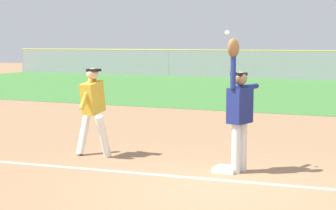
{
  "coord_description": "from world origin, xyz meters",
  "views": [
    {
      "loc": [
        2.47,
        -7.87,
        2.22
      ],
      "look_at": [
        -1.54,
        1.48,
        1.05
      ],
      "focal_mm": 58.95,
      "sensor_mm": 36.0,
      "label": 1
    }
  ],
  "objects_px": {
    "runner": "(93,105)",
    "baseball": "(227,33)",
    "parked_car_white": "(288,65)",
    "fielder": "(239,107)",
    "first_base": "(226,169)"
  },
  "relations": [
    {
      "from": "runner",
      "to": "parked_car_white",
      "type": "xyz_separation_m",
      "value": [
        -1.58,
        27.6,
        -0.32
      ]
    },
    {
      "from": "first_base",
      "to": "baseball",
      "type": "relative_size",
      "value": 5.14
    },
    {
      "from": "runner",
      "to": "baseball",
      "type": "bearing_deg",
      "value": -0.05
    },
    {
      "from": "fielder",
      "to": "runner",
      "type": "xyz_separation_m",
      "value": [
        -2.97,
        0.18,
        -0.12
      ]
    },
    {
      "from": "baseball",
      "to": "parked_car_white",
      "type": "bearing_deg",
      "value": 98.83
    },
    {
      "from": "first_base",
      "to": "baseball",
      "type": "bearing_deg",
      "value": 114.47
    },
    {
      "from": "runner",
      "to": "parked_car_white",
      "type": "distance_m",
      "value": 27.64
    },
    {
      "from": "fielder",
      "to": "baseball",
      "type": "bearing_deg",
      "value": 10.66
    },
    {
      "from": "first_base",
      "to": "runner",
      "type": "distance_m",
      "value": 2.92
    },
    {
      "from": "first_base",
      "to": "runner",
      "type": "bearing_deg",
      "value": 175.6
    },
    {
      "from": "fielder",
      "to": "parked_car_white",
      "type": "bearing_deg",
      "value": -63.68
    },
    {
      "from": "first_base",
      "to": "parked_car_white",
      "type": "relative_size",
      "value": 0.08
    },
    {
      "from": "runner",
      "to": "fielder",
      "type": "bearing_deg",
      "value": -0.3
    },
    {
      "from": "fielder",
      "to": "baseball",
      "type": "height_order",
      "value": "baseball"
    },
    {
      "from": "fielder",
      "to": "baseball",
      "type": "xyz_separation_m",
      "value": [
        -0.24,
        0.03,
        1.25
      ]
    }
  ]
}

